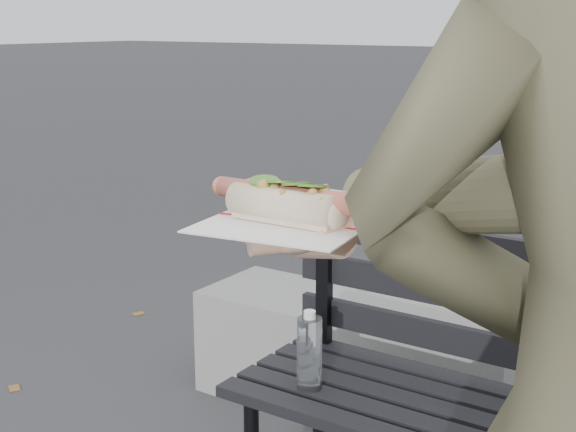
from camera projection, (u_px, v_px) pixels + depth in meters
name	position (u px, v px, depth m)	size (l,w,h in m)	color
park_bench	(535.00, 402.00, 1.88)	(1.50, 0.44, 0.88)	black
concrete_block	(357.00, 360.00, 2.90)	(1.20, 0.40, 0.40)	slate
held_hotdog	(463.00, 200.00, 0.89)	(0.63, 0.30, 0.20)	brown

